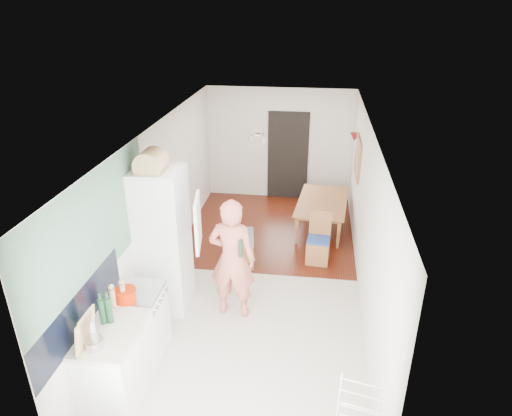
% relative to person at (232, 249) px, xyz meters
% --- Properties ---
extents(room_shell, '(3.20, 7.00, 2.50)m').
position_rel_person_xyz_m(room_shell, '(0.26, 0.87, 0.18)').
color(room_shell, silver).
rests_on(room_shell, ground).
extents(floor, '(3.20, 7.00, 0.01)m').
position_rel_person_xyz_m(floor, '(0.26, 0.87, -1.07)').
color(floor, beige).
rests_on(floor, ground).
extents(wood_floor_overlay, '(3.20, 3.30, 0.01)m').
position_rel_person_xyz_m(wood_floor_overlay, '(0.26, 2.72, -1.06)').
color(wood_floor_overlay, '#5C1A0E').
rests_on(wood_floor_overlay, room_shell).
extents(sage_wall_panel, '(0.02, 3.00, 1.30)m').
position_rel_person_xyz_m(sage_wall_panel, '(-1.33, -1.13, 0.78)').
color(sage_wall_panel, slate).
rests_on(sage_wall_panel, room_shell).
extents(tile_splashback, '(0.02, 1.90, 0.50)m').
position_rel_person_xyz_m(tile_splashback, '(-1.33, -1.68, 0.08)').
color(tile_splashback, black).
rests_on(tile_splashback, room_shell).
extents(doorway_recess, '(0.90, 0.04, 2.00)m').
position_rel_person_xyz_m(doorway_recess, '(0.46, 4.35, -0.07)').
color(doorway_recess, black).
rests_on(doorway_recess, room_shell).
extents(base_cabinet, '(0.60, 0.90, 0.86)m').
position_rel_person_xyz_m(base_cabinet, '(-1.04, -1.68, -0.64)').
color(base_cabinet, white).
rests_on(base_cabinet, room_shell).
extents(worktop, '(0.62, 0.92, 0.06)m').
position_rel_person_xyz_m(worktop, '(-1.04, -1.68, -0.18)').
color(worktop, beige).
rests_on(worktop, room_shell).
extents(range_cooker, '(0.60, 0.60, 0.88)m').
position_rel_person_xyz_m(range_cooker, '(-1.04, -0.93, -0.63)').
color(range_cooker, white).
rests_on(range_cooker, room_shell).
extents(cooker_top, '(0.60, 0.60, 0.04)m').
position_rel_person_xyz_m(cooker_top, '(-1.04, -0.93, -0.17)').
color(cooker_top, '#BDBDC0').
rests_on(cooker_top, room_shell).
extents(fridge_housing, '(0.66, 0.66, 2.15)m').
position_rel_person_xyz_m(fridge_housing, '(-1.01, 0.09, 0.01)').
color(fridge_housing, white).
rests_on(fridge_housing, room_shell).
extents(fridge_door, '(0.14, 0.56, 0.70)m').
position_rel_person_xyz_m(fridge_door, '(-0.40, -0.21, 0.48)').
color(fridge_door, white).
rests_on(fridge_door, room_shell).
extents(fridge_interior, '(0.02, 0.52, 0.66)m').
position_rel_person_xyz_m(fridge_interior, '(-0.70, 0.09, 0.48)').
color(fridge_interior, white).
rests_on(fridge_interior, room_shell).
extents(pinboard, '(0.03, 0.90, 0.70)m').
position_rel_person_xyz_m(pinboard, '(1.84, 2.77, 0.48)').
color(pinboard, '#B17F54').
rests_on(pinboard, room_shell).
extents(pinboard_frame, '(0.00, 0.94, 0.74)m').
position_rel_person_xyz_m(pinboard_frame, '(1.82, 2.77, 0.48)').
color(pinboard_frame, olive).
rests_on(pinboard_frame, room_shell).
extents(wall_sconce, '(0.18, 0.18, 0.16)m').
position_rel_person_xyz_m(wall_sconce, '(1.80, 3.42, 0.68)').
color(wall_sconce, maroon).
rests_on(wall_sconce, room_shell).
extents(person, '(0.81, 0.56, 2.13)m').
position_rel_person_xyz_m(person, '(0.00, 0.00, 0.00)').
color(person, '#D86D5D').
rests_on(person, floor).
extents(dining_table, '(0.93, 1.50, 0.50)m').
position_rel_person_xyz_m(dining_table, '(1.29, 2.89, -0.82)').
color(dining_table, olive).
rests_on(dining_table, floor).
extents(dining_chair, '(0.41, 0.41, 0.90)m').
position_rel_person_xyz_m(dining_chair, '(1.20, 1.59, -0.61)').
color(dining_chair, olive).
rests_on(dining_chair, floor).
extents(stool, '(0.43, 0.43, 0.46)m').
position_rel_person_xyz_m(stool, '(-0.08, 1.25, -0.83)').
color(stool, olive).
rests_on(stool, floor).
extents(grey_drape, '(0.48, 0.48, 0.19)m').
position_rel_person_xyz_m(grey_drape, '(-0.09, 1.27, -0.51)').
color(grey_drape, slate).
rests_on(grey_drape, stool).
extents(bread_bin, '(0.42, 0.40, 0.21)m').
position_rel_person_xyz_m(bread_bin, '(-1.04, 0.00, 1.19)').
color(bread_bin, tan).
rests_on(bread_bin, fridge_housing).
extents(red_casserole, '(0.31, 0.31, 0.15)m').
position_rel_person_xyz_m(red_casserole, '(-1.08, -1.13, -0.07)').
color(red_casserole, red).
rests_on(red_casserole, cooker_top).
extents(steel_pan, '(0.23, 0.23, 0.10)m').
position_rel_person_xyz_m(steel_pan, '(-1.08, -1.94, -0.10)').
color(steel_pan, '#BDBDC0').
rests_on(steel_pan, worktop).
extents(held_bottle, '(0.06, 0.06, 0.26)m').
position_rel_person_xyz_m(held_bottle, '(0.14, -0.11, 0.08)').
color(held_bottle, '#183B20').
rests_on(held_bottle, person).
extents(bottle_a, '(0.09, 0.09, 0.31)m').
position_rel_person_xyz_m(bottle_a, '(-1.09, -1.54, 0.01)').
color(bottle_a, '#183B20').
rests_on(bottle_a, worktop).
extents(bottle_b, '(0.08, 0.08, 0.31)m').
position_rel_person_xyz_m(bottle_b, '(-1.16, -1.56, 0.01)').
color(bottle_b, '#183B20').
rests_on(bottle_b, worktop).
extents(bottle_c, '(0.12, 0.12, 0.24)m').
position_rel_person_xyz_m(bottle_c, '(-1.17, -1.82, -0.03)').
color(bottle_c, beige).
rests_on(bottle_c, worktop).
extents(pepper_mill_front, '(0.08, 0.08, 0.24)m').
position_rel_person_xyz_m(pepper_mill_front, '(-1.17, -1.27, -0.02)').
color(pepper_mill_front, tan).
rests_on(pepper_mill_front, worktop).
extents(pepper_mill_back, '(0.08, 0.08, 0.24)m').
position_rel_person_xyz_m(pepper_mill_back, '(-1.09, -1.15, -0.03)').
color(pepper_mill_back, tan).
rests_on(pepper_mill_back, worktop).
extents(chopping_boards, '(0.12, 0.31, 0.41)m').
position_rel_person_xyz_m(chopping_boards, '(-1.15, -1.96, 0.06)').
color(chopping_boards, tan).
rests_on(chopping_boards, worktop).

